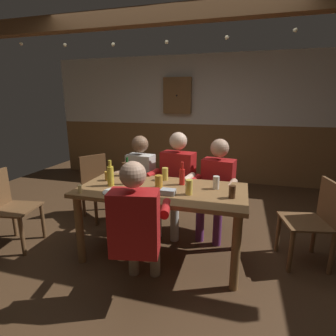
{
  "coord_description": "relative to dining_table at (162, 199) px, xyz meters",
  "views": [
    {
      "loc": [
        0.75,
        -2.58,
        1.63
      ],
      "look_at": [
        0.0,
        0.1,
        0.92
      ],
      "focal_mm": 28.15,
      "sensor_mm": 36.0,
      "label": 1
    }
  ],
  "objects": [
    {
      "name": "person_3",
      "position": [
        -0.02,
        -0.64,
        0.01
      ],
      "size": [
        0.56,
        0.57,
        1.21
      ],
      "rotation": [
        0.0,
        0.0,
        0.19
      ],
      "color": "#AD1919",
      "rests_on": "ground_plane"
    },
    {
      "name": "pint_glass_4",
      "position": [
        -0.05,
        0.29,
        0.18
      ],
      "size": [
        0.07,
        0.07,
        0.14
      ],
      "primitive_type": "cylinder",
      "color": "#E5C64C",
      "rests_on": "dining_table"
    },
    {
      "name": "string_lights",
      "position": [
        0.0,
        0.2,
        1.58
      ],
      "size": [
        4.55,
        0.04,
        0.16
      ],
      "color": "#F9EAB2"
    },
    {
      "name": "pint_glass_2",
      "position": [
        0.53,
        0.14,
        0.18
      ],
      "size": [
        0.06,
        0.06,
        0.13
      ],
      "primitive_type": "cylinder",
      "color": "white",
      "rests_on": "dining_table"
    },
    {
      "name": "bottle_1",
      "position": [
        0.17,
        0.18,
        0.21
      ],
      "size": [
        0.06,
        0.06,
        0.25
      ],
      "color": "red",
      "rests_on": "dining_table"
    },
    {
      "name": "plate_0",
      "position": [
        -0.39,
        -0.24,
        0.12
      ],
      "size": [
        0.25,
        0.25,
        0.01
      ],
      "primitive_type": "cylinder",
      "color": "white",
      "rests_on": "dining_table"
    },
    {
      "name": "person_0",
      "position": [
        -0.52,
        0.64,
        0.01
      ],
      "size": [
        0.52,
        0.52,
        1.2
      ],
      "rotation": [
        0.0,
        0.0,
        3.03
      ],
      "color": "silver",
      "rests_on": "ground_plane"
    },
    {
      "name": "ceiling_beam",
      "position": [
        0.0,
        0.25,
        1.78
      ],
      "size": [
        5.8,
        0.14,
        0.16
      ],
      "primitive_type": "cube",
      "color": "brown"
    },
    {
      "name": "chair_empty_near_right",
      "position": [
        -1.74,
        -0.26,
        -0.18
      ],
      "size": [
        0.5,
        0.5,
        0.88
      ],
      "rotation": [
        0.0,
        0.0,
        -1.42
      ],
      "color": "brown",
      "rests_on": "ground_plane"
    },
    {
      "name": "dining_table",
      "position": [
        0.0,
        0.0,
        0.0
      ],
      "size": [
        1.7,
        0.84,
        0.77
      ],
      "color": "brown",
      "rests_on": "ground_plane"
    },
    {
      "name": "chair_empty_far_end",
      "position": [
        1.51,
        0.29,
        -0.18
      ],
      "size": [
        0.52,
        0.52,
        0.88
      ],
      "rotation": [
        0.0,
        0.0,
        -4.52
      ],
      "color": "brown",
      "rests_on": "ground_plane"
    },
    {
      "name": "pint_glass_5",
      "position": [
        -0.03,
        0.01,
        0.18
      ],
      "size": [
        0.08,
        0.08,
        0.13
      ],
      "primitive_type": "cylinder",
      "color": "gold",
      "rests_on": "dining_table"
    },
    {
      "name": "back_wall_wainscot",
      "position": [
        0.0,
        2.99,
        -0.07
      ],
      "size": [
        6.45,
        0.12,
        1.17
      ],
      "primitive_type": "cube",
      "color": "brown",
      "rests_on": "ground_plane"
    },
    {
      "name": "bottle_2",
      "position": [
        -0.39,
        0.04,
        0.23
      ],
      "size": [
        0.06,
        0.06,
        0.29
      ],
      "color": "#195923",
      "rests_on": "dining_table"
    },
    {
      "name": "condiment_caddy",
      "position": [
        0.11,
        -0.15,
        0.14
      ],
      "size": [
        0.14,
        0.1,
        0.05
      ],
      "primitive_type": "cube",
      "color": "#B2B7BC",
      "rests_on": "dining_table"
    },
    {
      "name": "pint_glass_0",
      "position": [
        -0.55,
        0.34,
        0.19
      ],
      "size": [
        0.08,
        0.08,
        0.16
      ],
      "primitive_type": "cylinder",
      "color": "#4C2D19",
      "rests_on": "dining_table"
    },
    {
      "name": "pint_glass_6",
      "position": [
        -0.66,
        0.11,
        0.17
      ],
      "size": [
        0.07,
        0.07,
        0.1
      ],
      "primitive_type": "cylinder",
      "color": "gold",
      "rests_on": "dining_table"
    },
    {
      "name": "person_2",
      "position": [
        0.5,
        0.65,
        0.01
      ],
      "size": [
        0.57,
        0.58,
        1.19
      ],
      "rotation": [
        0.0,
        0.0,
        2.96
      ],
      "color": "#AD1919",
      "rests_on": "ground_plane"
    },
    {
      "name": "table_candle",
      "position": [
        -0.72,
        -0.35,
        0.15
      ],
      "size": [
        0.04,
        0.04,
        0.08
      ],
      "primitive_type": "cylinder",
      "color": "#F9E08C",
      "rests_on": "dining_table"
    },
    {
      "name": "back_wall_upper",
      "position": [
        0.0,
        2.99,
        1.19
      ],
      "size": [
        6.45,
        0.12,
        1.34
      ],
      "primitive_type": "cube",
      "color": "silver"
    },
    {
      "name": "pint_glass_3",
      "position": [
        0.3,
        -0.1,
        0.19
      ],
      "size": [
        0.07,
        0.07,
        0.15
      ],
      "primitive_type": "cylinder",
      "color": "#E5C64C",
      "rests_on": "dining_table"
    },
    {
      "name": "bottle_0",
      "position": [
        -0.54,
        -0.06,
        0.23
      ],
      "size": [
        0.07,
        0.07,
        0.27
      ],
      "color": "gold",
      "rests_on": "dining_table"
    },
    {
      "name": "person_1",
      "position": [
        -0.01,
        0.65,
        0.04
      ],
      "size": [
        0.59,
        0.57,
        1.26
      ],
      "rotation": [
        0.0,
        0.0,
        2.98
      ],
      "color": "#AD1919",
      "rests_on": "ground_plane"
    },
    {
      "name": "pint_glass_1",
      "position": [
        0.7,
        -0.09,
        0.17
      ],
      "size": [
        0.06,
        0.06,
        0.12
      ],
      "primitive_type": "cylinder",
      "color": "#4C2D19",
      "rests_on": "dining_table"
    },
    {
      "name": "wall_dart_cabinet",
      "position": [
        -0.53,
        2.86,
        1.08
      ],
      "size": [
        0.56,
        0.15,
        0.7
      ],
      "color": "brown"
    },
    {
      "name": "ground_plane",
      "position": [
        0.0,
        0.15,
        -0.65
      ],
      "size": [
        7.73,
        7.73,
        0.0
      ],
      "primitive_type": "plane",
      "color": "#4C331E"
    },
    {
      "name": "chair_empty_near_left",
      "position": [
        -1.18,
        0.75,
        -0.18
      ],
      "size": [
        0.61,
        0.61,
        0.88
      ],
      "rotation": [
        0.0,
        0.0,
        -2.14
      ],
      "color": "brown",
      "rests_on": "ground_plane"
    }
  ]
}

